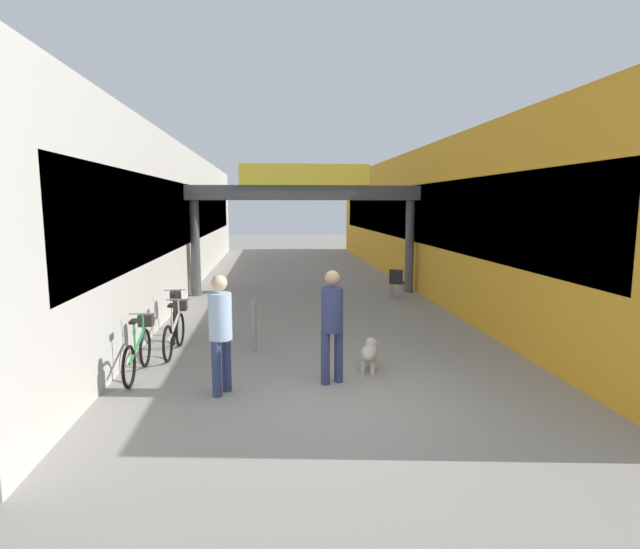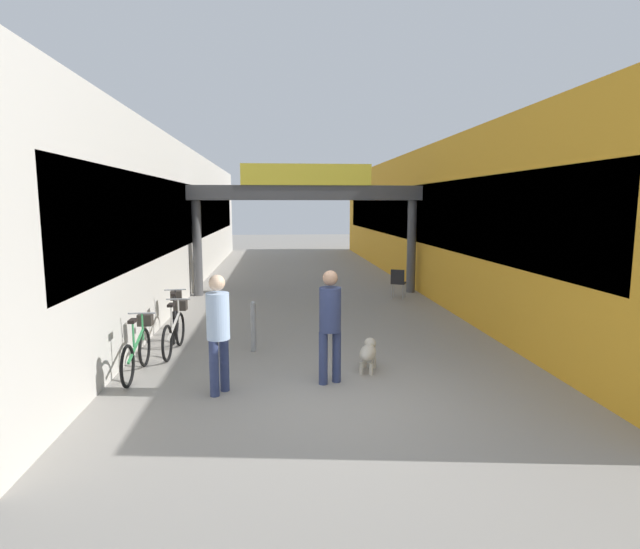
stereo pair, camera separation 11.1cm
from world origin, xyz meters
The scene contains 12 objects.
ground_plane centered at (0.00, 0.00, 0.00)m, with size 80.00×80.00×0.00m, color gray.
storefront_left centered at (-5.09, 11.00, 2.28)m, with size 3.00×26.00×4.55m.
storefront_right centered at (5.09, 11.00, 2.28)m, with size 3.00×26.00×4.55m.
arcade_sign_gateway centered at (0.00, 8.83, 2.86)m, with size 7.40×0.47×4.01m.
pedestrian_with_dog centered at (-0.11, 0.88, 1.04)m, with size 0.44×0.44×1.80m.
pedestrian_companion centered at (-1.80, 0.59, 1.03)m, with size 0.47×0.47×1.79m.
dog_on_leash centered at (0.60, 1.44, 0.31)m, with size 0.45×0.72×0.51m.
bicycle_green_nearest centered at (-3.23, 1.59, 0.44)m, with size 0.46×1.69×0.98m.
bicycle_silver_second centered at (-2.88, 2.84, 0.44)m, with size 0.46×1.69×0.98m.
bicycle_black_third centered at (-3.10, 3.96, 0.44)m, with size 0.46×1.68×0.98m.
bollard_post_metal centered at (-1.39, 2.72, 0.50)m, with size 0.10×0.10×0.98m.
cafe_chair_black_nearer centered at (2.66, 7.74, 0.54)m, with size 0.53×0.53×0.89m.
Camera 2 is at (-0.93, -6.64, 2.80)m, focal length 28.00 mm.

